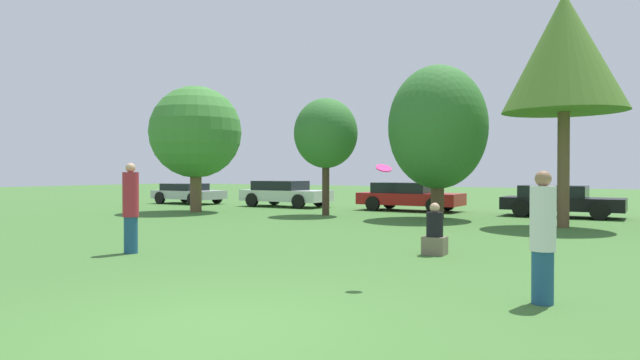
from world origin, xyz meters
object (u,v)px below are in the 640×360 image
(parked_car_white, at_px, (284,193))
(person_thrower, at_px, (131,208))
(bystander_sitting, at_px, (435,234))
(tree_1, at_px, (326,134))
(frisbee, at_px, (384,168))
(tree_3, at_px, (564,53))
(tree_0, at_px, (196,132))
(parked_car_silver, at_px, (188,193))
(person_catcher, at_px, (543,237))
(tree_2, at_px, (438,128))
(parked_car_black, at_px, (560,200))
(parked_car_red, at_px, (408,196))

(parked_car_white, bearing_deg, person_thrower, -66.54)
(bystander_sitting, xyz_separation_m, tree_1, (-7.13, 8.18, 2.83))
(frisbee, distance_m, tree_1, 13.82)
(tree_3, distance_m, parked_car_white, 14.84)
(tree_1, bearing_deg, tree_0, -168.38)
(bystander_sitting, distance_m, parked_car_silver, 21.12)
(frisbee, bearing_deg, bystander_sitting, 94.79)
(parked_car_silver, bearing_deg, tree_0, -41.97)
(person_catcher, bearing_deg, parked_car_silver, -33.12)
(tree_0, xyz_separation_m, tree_2, (10.25, 1.71, -0.08))
(tree_2, relative_size, parked_car_black, 1.30)
(tree_1, distance_m, parked_car_silver, 11.40)
(tree_2, xyz_separation_m, parked_car_black, (3.84, 3.18, -2.74))
(person_thrower, distance_m, parked_car_red, 15.24)
(tree_0, height_order, parked_car_white, tree_0)
(person_catcher, distance_m, tree_0, 18.89)
(tree_0, distance_m, tree_1, 5.93)
(tree_1, xyz_separation_m, tree_3, (8.85, -0.72, 2.15))
(person_thrower, height_order, frisbee, person_thrower)
(person_catcher, relative_size, parked_car_silver, 0.43)
(tree_0, distance_m, parked_car_red, 9.80)
(bystander_sitting, relative_size, parked_car_red, 0.24)
(frisbee, relative_size, parked_car_silver, 0.06)
(person_catcher, xyz_separation_m, tree_0, (-15.50, 10.49, 2.58))
(tree_1, relative_size, parked_car_white, 1.03)
(person_thrower, height_order, tree_0, tree_0)
(bystander_sitting, relative_size, parked_car_black, 0.25)
(tree_3, xyz_separation_m, parked_car_white, (-13.33, 4.49, -4.74))
(parked_car_black, bearing_deg, parked_car_silver, -177.17)
(tree_2, bearing_deg, person_thrower, -104.39)
(person_catcher, xyz_separation_m, bystander_sitting, (-2.57, 3.50, -0.44))
(person_thrower, xyz_separation_m, parked_car_black, (6.84, 14.87, -0.33))
(parked_car_black, bearing_deg, frisbee, -91.44)
(person_catcher, relative_size, parked_car_red, 0.38)
(parked_car_red, bearing_deg, parked_car_silver, -175.04)
(parked_car_white, bearing_deg, tree_0, -103.12)
(parked_car_white, distance_m, parked_car_black, 12.76)
(parked_car_red, bearing_deg, frisbee, -69.00)
(tree_3, height_order, parked_car_red, tree_3)
(tree_1, height_order, parked_car_white, tree_1)
(parked_car_black, bearing_deg, parked_car_white, -178.52)
(parked_car_silver, relative_size, parked_car_white, 0.88)
(tree_1, bearing_deg, parked_car_black, 24.01)
(tree_2, height_order, parked_car_red, tree_2)
(person_catcher, height_order, frisbee, frisbee)
(tree_1, height_order, parked_car_black, tree_1)
(parked_car_white, bearing_deg, parked_car_red, 4.29)
(person_thrower, height_order, parked_car_black, person_thrower)
(person_catcher, bearing_deg, parked_car_black, -81.28)
(person_thrower, xyz_separation_m, tree_1, (-1.45, 11.18, 2.30))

